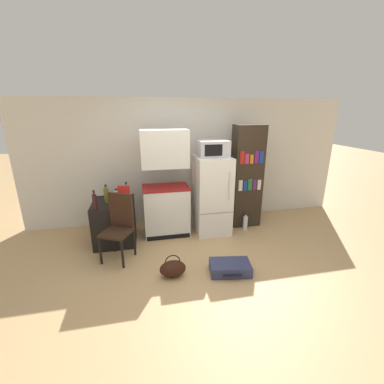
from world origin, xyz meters
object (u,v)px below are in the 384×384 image
(bookshelf, at_px, (247,177))
(bottle_olive_oil, at_px, (106,195))
(side_table, at_px, (115,221))
(suitcase_large_flat, at_px, (230,268))
(bottle_clear_short, at_px, (117,195))
(water_bottle_front, at_px, (245,223))
(kitchen_hutch, at_px, (166,188))
(bottle_blue_soda, at_px, (127,192))
(cereal_box, at_px, (124,194))
(chair, at_px, (119,222))
(microwave, at_px, (213,149))
(refrigerator, at_px, (212,195))
(bottle_wine_dark, at_px, (95,202))
(handbag, at_px, (173,268))

(bookshelf, relative_size, bottle_olive_oil, 6.24)
(side_table, height_order, bottle_olive_oil, bottle_olive_oil)
(bookshelf, distance_m, suitcase_large_flat, 1.93)
(bottle_clear_short, bearing_deg, water_bottle_front, -3.12)
(kitchen_hutch, bearing_deg, bottle_blue_soda, -178.75)
(bookshelf, relative_size, suitcase_large_flat, 3.18)
(bookshelf, distance_m, cereal_box, 2.29)
(chair, bearing_deg, microwave, 47.23)
(microwave, xyz_separation_m, bottle_olive_oil, (-1.82, -0.08, -0.70))
(cereal_box, distance_m, chair, 0.53)
(kitchen_hutch, relative_size, refrigerator, 1.34)
(bottle_olive_oil, relative_size, bottle_clear_short, 1.57)
(refrigerator, xyz_separation_m, bottle_blue_soda, (-1.51, 0.05, 0.14))
(water_bottle_front, bearing_deg, microwave, 171.75)
(kitchen_hutch, relative_size, suitcase_large_flat, 3.09)
(bottle_wine_dark, xyz_separation_m, bottle_blue_soda, (0.46, 0.43, -0.01))
(bottle_blue_soda, relative_size, handbag, 0.83)
(kitchen_hutch, distance_m, bottle_clear_short, 0.84)
(bookshelf, distance_m, handbag, 2.33)
(bottle_blue_soda, xyz_separation_m, suitcase_large_flat, (1.40, -1.40, -0.77))
(bottle_clear_short, bearing_deg, suitcase_large_flat, -41.34)
(bottle_olive_oil, relative_size, water_bottle_front, 0.95)
(side_table, xyz_separation_m, suitcase_large_flat, (1.63, -1.30, -0.28))
(side_table, xyz_separation_m, kitchen_hutch, (0.90, 0.11, 0.51))
(bookshelf, bearing_deg, chair, -162.37)
(bottle_wine_dark, height_order, chair, bottle_wine_dark)
(bottle_clear_short, height_order, chair, chair)
(side_table, distance_m, bottle_blue_soda, 0.55)
(refrigerator, distance_m, bottle_blue_soda, 1.52)
(handbag, bearing_deg, cereal_box, 119.60)
(microwave, distance_m, bottle_blue_soda, 1.66)
(kitchen_hutch, height_order, chair, kitchen_hutch)
(chair, relative_size, handbag, 2.80)
(microwave, xyz_separation_m, bookshelf, (0.72, 0.16, -0.58))
(bottle_blue_soda, height_order, handbag, bottle_blue_soda)
(side_table, distance_m, kitchen_hutch, 1.04)
(bookshelf, relative_size, chair, 1.92)
(bottle_olive_oil, relative_size, handbag, 0.86)
(kitchen_hutch, xyz_separation_m, bottle_blue_soda, (-0.67, -0.01, -0.02))
(chair, bearing_deg, handbag, -16.61)
(kitchen_hutch, xyz_separation_m, bottle_olive_oil, (-0.99, -0.15, -0.01))
(refrigerator, bearing_deg, suitcase_large_flat, -94.65)
(refrigerator, bearing_deg, water_bottle_front, -8.39)
(microwave, relative_size, bottle_wine_dark, 1.64)
(bottle_wine_dark, xyz_separation_m, bottle_clear_short, (0.29, 0.41, -0.05))
(handbag, height_order, water_bottle_front, handbag)
(bottle_olive_oil, distance_m, chair, 0.61)
(cereal_box, relative_size, chair, 0.30)
(bottle_olive_oil, bearing_deg, microwave, 2.58)
(bottle_wine_dark, distance_m, bottle_olive_oil, 0.33)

